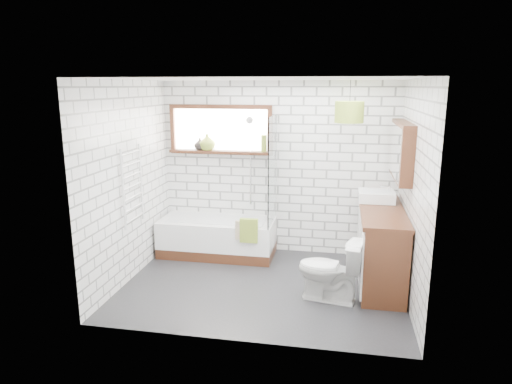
% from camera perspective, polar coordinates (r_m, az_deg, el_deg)
% --- Properties ---
extents(floor, '(3.40, 2.60, 0.01)m').
position_cam_1_polar(floor, '(5.81, 0.83, -11.61)').
color(floor, black).
rests_on(floor, ground).
extents(ceiling, '(3.40, 2.60, 0.01)m').
position_cam_1_polar(ceiling, '(5.27, 0.92, 14.00)').
color(ceiling, white).
rests_on(ceiling, ground).
extents(wall_back, '(3.40, 0.01, 2.50)m').
position_cam_1_polar(wall_back, '(6.67, 2.77, 2.97)').
color(wall_back, white).
rests_on(wall_back, ground).
extents(wall_front, '(3.40, 0.01, 2.50)m').
position_cam_1_polar(wall_front, '(4.16, -2.18, -3.28)').
color(wall_front, white).
rests_on(wall_front, ground).
extents(wall_left, '(0.01, 2.60, 2.50)m').
position_cam_1_polar(wall_left, '(5.93, -15.61, 1.21)').
color(wall_left, white).
rests_on(wall_left, ground).
extents(wall_right, '(0.01, 2.60, 2.50)m').
position_cam_1_polar(wall_right, '(5.39, 19.03, -0.19)').
color(wall_right, white).
rests_on(wall_right, ground).
extents(window, '(1.52, 0.16, 0.68)m').
position_cam_1_polar(window, '(6.72, -4.50, 7.76)').
color(window, '#361A0F').
rests_on(window, wall_back).
extents(towel_radiator, '(0.06, 0.52, 1.00)m').
position_cam_1_polar(towel_radiator, '(5.92, -15.19, 0.72)').
color(towel_radiator, white).
rests_on(towel_radiator, wall_left).
extents(mirror_cabinet, '(0.16, 1.20, 0.70)m').
position_cam_1_polar(mirror_cabinet, '(5.89, 17.69, 4.96)').
color(mirror_cabinet, '#361A0F').
rests_on(mirror_cabinet, wall_right).
extents(shower_riser, '(0.02, 0.02, 1.30)m').
position_cam_1_polar(shower_riser, '(6.67, -0.68, 3.87)').
color(shower_riser, silver).
rests_on(shower_riser, wall_back).
extents(bathtub, '(1.65, 0.73, 0.53)m').
position_cam_1_polar(bathtub, '(6.73, -4.83, -5.63)').
color(bathtub, white).
rests_on(bathtub, floor).
extents(shower_screen, '(0.02, 0.72, 1.50)m').
position_cam_1_polar(shower_screen, '(6.31, 2.07, 2.70)').
color(shower_screen, white).
rests_on(shower_screen, bathtub).
extents(towel_green, '(0.24, 0.07, 0.33)m').
position_cam_1_polar(towel_green, '(6.19, -0.89, -4.85)').
color(towel_green, olive).
rests_on(towel_green, bathtub).
extents(towel_beige, '(0.20, 0.05, 0.26)m').
position_cam_1_polar(towel_beige, '(6.21, -1.68, -4.80)').
color(towel_beige, tan).
rests_on(towel_beige, bathtub).
extents(vanity, '(0.54, 1.66, 0.95)m').
position_cam_1_polar(vanity, '(5.97, 15.31, -6.42)').
color(vanity, '#361A0F').
rests_on(vanity, floor).
extents(basin, '(0.46, 0.40, 0.13)m').
position_cam_1_polar(basin, '(6.16, 14.80, -0.50)').
color(basin, white).
rests_on(basin, vanity).
extents(tap, '(0.04, 0.04, 0.16)m').
position_cam_1_polar(tap, '(6.16, 16.32, 0.00)').
color(tap, silver).
rests_on(tap, vanity).
extents(toilet, '(0.53, 0.78, 0.74)m').
position_cam_1_polar(toilet, '(5.37, 9.18, -9.57)').
color(toilet, white).
rests_on(toilet, floor).
extents(vase_olive, '(0.29, 0.29, 0.24)m').
position_cam_1_polar(vase_olive, '(6.76, -6.12, 6.07)').
color(vase_olive, olive).
rests_on(vase_olive, window).
extents(vase_dark, '(0.20, 0.20, 0.18)m').
position_cam_1_polar(vase_dark, '(6.80, -7.02, 5.82)').
color(vase_dark, black).
rests_on(vase_dark, window).
extents(bottle, '(0.10, 0.10, 0.24)m').
position_cam_1_polar(bottle, '(6.57, 0.98, 5.92)').
color(bottle, olive).
rests_on(bottle, window).
extents(pendant, '(0.37, 0.37, 0.27)m').
position_cam_1_polar(pendant, '(6.00, 11.59, 9.77)').
color(pendant, olive).
rests_on(pendant, ceiling).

